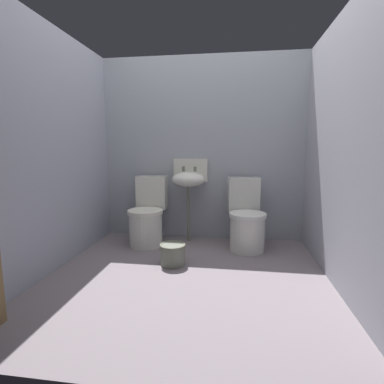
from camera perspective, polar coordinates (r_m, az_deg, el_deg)
ground_plane at (r=2.78m, az=-0.86°, el=-16.13°), size 2.85×2.65×0.08m
wall_back at (r=3.69m, az=2.01°, el=8.26°), size 2.85×0.10×2.21m
wall_left at (r=3.09m, az=-24.82°, el=7.44°), size 0.10×2.45×2.21m
wall_right at (r=2.74m, az=27.02°, el=7.25°), size 0.10×2.45×2.21m
toilet_left at (r=3.51m, az=-8.57°, el=-4.72°), size 0.40×0.59×0.78m
toilet_right at (r=3.37m, az=10.40°, el=-5.33°), size 0.46×0.64×0.78m
sink at (r=3.52m, az=-0.61°, el=2.56°), size 0.42×0.35×0.99m
bucket at (r=2.91m, az=-3.75°, el=-11.86°), size 0.25×0.25×0.21m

